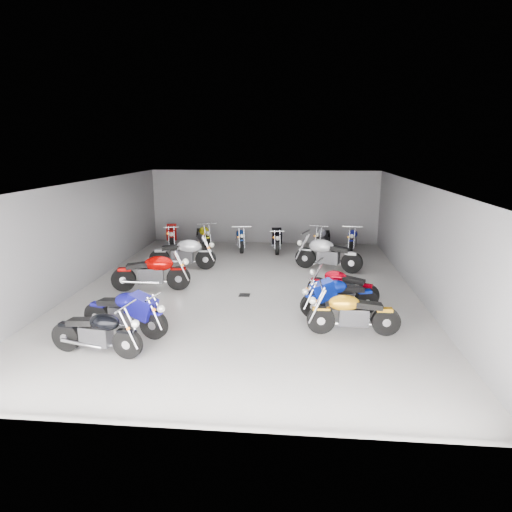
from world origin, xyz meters
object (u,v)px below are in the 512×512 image
Objects in this scene: drain_grate at (244,295)px; motorcycle_right_b at (352,313)px; motorcycle_back_c at (240,238)px; motorcycle_back_e at (323,238)px; motorcycle_right_d at (342,285)px; motorcycle_back_f at (353,239)px; motorcycle_left_a at (97,332)px; motorcycle_back_d at (276,239)px; motorcycle_back_b at (203,236)px; motorcycle_left_b at (126,312)px; motorcycle_left_f at (183,254)px; motorcycle_right_c at (339,297)px; motorcycle_left_d at (152,272)px; motorcycle_back_a at (172,235)px; motorcycle_right_f at (327,254)px.

drain_grate is 3.83m from motorcycle_right_b.
motorcycle_back_c is 3.45m from motorcycle_back_e.
motorcycle_back_f is (1.03, 6.56, 0.01)m from motorcycle_right_d.
motorcycle_left_a is 10.46m from motorcycle_back_d.
motorcycle_back_c is (1.62, -0.27, -0.02)m from motorcycle_back_b.
motorcycle_right_d is 8.37m from motorcycle_back_b.
motorcycle_left_b is 1.09× the size of motorcycle_back_b.
drain_grate is 3.69m from motorcycle_left_f.
motorcycle_back_f is (4.65, 0.31, 0.01)m from motorcycle_back_c.
motorcycle_right_c is (4.96, 1.66, -0.03)m from motorcycle_left_b.
motorcycle_left_d reaches higher than motorcycle_back_d.
motorcycle_left_a is 5.60m from motorcycle_right_b.
drain_grate is at bearing 108.25° from motorcycle_back_a.
motorcycle_left_f reaches higher than motorcycle_back_c.
motorcycle_left_f is at bearing 162.94° from motorcycle_left_d.
motorcycle_right_b is at bearing 39.76° from motorcycle_left_f.
motorcycle_back_f is at bearing 167.01° from motorcycle_back_a.
motorcycle_back_e is (-0.20, 6.71, 0.00)m from motorcycle_right_d.
motorcycle_left_f is 4.42m from motorcycle_back_d.
motorcycle_right_d is at bearing -7.08° from drain_grate.
motorcycle_right_c is at bearing 103.72° from motorcycle_back_c.
drain_grate is 0.17× the size of motorcycle_right_d.
motorcycle_left_d is 1.15× the size of motorcycle_right_c.
motorcycle_back_a is (-3.83, 6.11, 0.53)m from drain_grate.
motorcycle_left_b is 0.92× the size of motorcycle_left_f.
motorcycle_left_d reaches higher than motorcycle_back_f.
motorcycle_left_f is at bearing -163.97° from motorcycle_left_b.
motorcycle_left_f is at bearing 53.45° from motorcycle_back_e.
motorcycle_left_a reaches higher than motorcycle_back_e.
motorcycle_back_c is 0.93× the size of motorcycle_back_d.
motorcycle_right_c is 1.02× the size of motorcycle_back_b.
motorcycle_back_b is at bearing 76.47° from motorcycle_right_f.
motorcycle_back_e is (5.36, 6.16, -0.08)m from motorcycle_left_d.
motorcycle_left_a is 0.89× the size of motorcycle_right_f.
motorcycle_back_c is (2.96, -0.20, -0.05)m from motorcycle_back_a.
motorcycle_back_f is (3.16, 0.39, -0.02)m from motorcycle_back_d.
motorcycle_back_e is at bearing 0.12° from motorcycle_right_b.
motorcycle_right_f is 1.13× the size of motorcycle_back_f.
motorcycle_left_b is at bearing -4.42° from motorcycle_left_f.
motorcycle_left_a is at bearing 83.15° from motorcycle_back_a.
motorcycle_right_b is 10.92m from motorcycle_back_a.
motorcycle_left_f reaches higher than motorcycle_right_c.
motorcycle_back_d is 3.18m from motorcycle_back_f.
motorcycle_back_a reaches higher than motorcycle_left_b.
motorcycle_right_f is at bearing 117.86° from motorcycle_back_d.
motorcycle_left_f is (0.10, 6.81, 0.07)m from motorcycle_left_a.
motorcycle_left_f is 1.14× the size of motorcycle_back_f.
motorcycle_right_f is at bearing 140.07° from motorcycle_back_a.
motorcycle_left_a is at bearing -6.27° from motorcycle_left_f.
drain_grate is 6.00m from motorcycle_back_c.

